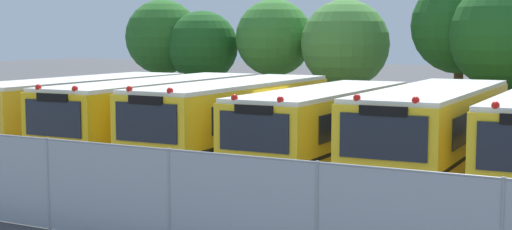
# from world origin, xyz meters

# --- Properties ---
(ground_plane) EXTENTS (160.00, 160.00, 0.00)m
(ground_plane) POSITION_xyz_m (0.00, 0.00, 0.00)
(ground_plane) COLOR #424244
(school_bus_0) EXTENTS (2.68, 10.00, 2.72)m
(school_bus_0) POSITION_xyz_m (-8.09, -0.14, 1.43)
(school_bus_0) COLOR yellow
(school_bus_0) RESTS_ON ground_plane
(school_bus_1) EXTENTS (2.68, 10.65, 2.75)m
(school_bus_1) POSITION_xyz_m (-4.74, -0.06, 1.45)
(school_bus_1) COLOR yellow
(school_bus_1) RESTS_ON ground_plane
(school_bus_2) EXTENTS (2.53, 9.79, 2.79)m
(school_bus_2) POSITION_xyz_m (-1.60, -0.26, 1.47)
(school_bus_2) COLOR yellow
(school_bus_2) RESTS_ON ground_plane
(school_bus_3) EXTENTS (2.47, 9.36, 2.66)m
(school_bus_3) POSITION_xyz_m (1.52, -0.23, 1.40)
(school_bus_3) COLOR yellow
(school_bus_3) RESTS_ON ground_plane
(school_bus_4) EXTENTS (2.78, 9.75, 2.79)m
(school_bus_4) POSITION_xyz_m (4.79, -0.02, 1.46)
(school_bus_4) COLOR yellow
(school_bus_4) RESTS_ON ground_plane
(tree_0) EXTENTS (3.90, 3.90, 5.98)m
(tree_0) POSITION_xyz_m (-12.60, 11.54, 4.00)
(tree_0) COLOR #4C3823
(tree_0) RESTS_ON ground_plane
(tree_1) EXTENTS (3.61, 3.61, 5.37)m
(tree_1) POSITION_xyz_m (-10.28, 11.37, 3.51)
(tree_1) COLOR #4C3823
(tree_1) RESTS_ON ground_plane
(tree_2) EXTENTS (3.78, 3.76, 5.88)m
(tree_2) POSITION_xyz_m (-6.13, 11.73, 3.95)
(tree_2) COLOR #4C3823
(tree_2) RESTS_ON ground_plane
(tree_3) EXTENTS (4.08, 4.08, 5.77)m
(tree_3) POSITION_xyz_m (-2.51, 11.38, 3.74)
(tree_3) COLOR #4C3823
(tree_3) RESTS_ON ground_plane
(tree_4) EXTENTS (4.10, 4.10, 6.60)m
(tree_4) POSITION_xyz_m (2.75, 11.13, 4.54)
(tree_4) COLOR #4C3823
(tree_4) RESTS_ON ground_plane
(tree_5) EXTENTS (4.37, 4.37, 6.32)m
(tree_5) POSITION_xyz_m (4.85, 9.73, 4.12)
(tree_5) COLOR #4C3823
(tree_5) RESTS_ON ground_plane
(chainlink_fence) EXTENTS (21.93, 0.07, 2.00)m
(chainlink_fence) POSITION_xyz_m (0.56, -9.32, 1.03)
(chainlink_fence) COLOR #9EA0A3
(chainlink_fence) RESTS_ON ground_plane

